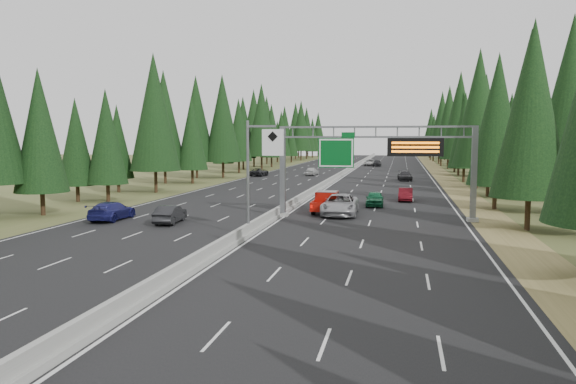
% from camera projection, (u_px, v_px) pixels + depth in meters
% --- Properties ---
extents(road, '(32.00, 260.00, 0.08)m').
position_uv_depth(road, '(337.00, 179.00, 92.90)').
color(road, black).
rests_on(road, ground).
extents(shoulder_right, '(3.60, 260.00, 0.06)m').
position_uv_depth(shoulder_right, '(448.00, 181.00, 89.39)').
color(shoulder_right, olive).
rests_on(shoulder_right, ground).
extents(shoulder_left, '(3.60, 260.00, 0.06)m').
position_uv_depth(shoulder_left, '(234.00, 178.00, 96.40)').
color(shoulder_left, '#475427').
rests_on(shoulder_left, ground).
extents(median_barrier, '(0.70, 260.00, 0.85)m').
position_uv_depth(median_barrier, '(337.00, 177.00, 92.86)').
color(median_barrier, gray).
rests_on(median_barrier, road).
extents(sign_gantry, '(16.75, 0.98, 7.80)m').
position_uv_depth(sign_gantry, '(383.00, 157.00, 46.62)').
color(sign_gantry, slate).
rests_on(sign_gantry, road).
extents(hov_sign_pole, '(2.80, 0.50, 8.00)m').
position_uv_depth(hov_sign_pole, '(256.00, 169.00, 38.64)').
color(hov_sign_pole, slate).
rests_on(hov_sign_pole, road).
extents(tree_row_right, '(11.88, 242.61, 18.95)m').
position_uv_depth(tree_row_right, '(487.00, 120.00, 78.46)').
color(tree_row_right, black).
rests_on(tree_row_right, ground).
extents(tree_row_left, '(12.44, 242.63, 18.72)m').
position_uv_depth(tree_row_left, '(209.00, 123.00, 96.46)').
color(tree_row_left, black).
rests_on(tree_row_left, ground).
extents(silver_minivan, '(3.20, 6.67, 1.83)m').
position_uv_depth(silver_minivan, '(340.00, 205.00, 49.58)').
color(silver_minivan, '#9C9CA0').
rests_on(silver_minivan, road).
extents(red_pickup, '(2.05, 5.73, 1.87)m').
position_uv_depth(red_pickup, '(326.00, 201.00, 51.64)').
color(red_pickup, black).
rests_on(red_pickup, road).
extents(car_ahead_green, '(1.86, 4.38, 1.48)m').
position_uv_depth(car_ahead_green, '(375.00, 199.00, 56.18)').
color(car_ahead_green, '#17653C').
rests_on(car_ahead_green, road).
extents(car_ahead_dkred, '(1.57, 4.26, 1.39)m').
position_uv_depth(car_ahead_dkred, '(406.00, 194.00, 60.70)').
color(car_ahead_dkred, '#560C13').
rests_on(car_ahead_dkred, road).
extents(car_ahead_dkgrey, '(2.50, 5.25, 1.48)m').
position_uv_depth(car_ahead_dkgrey, '(405.00, 176.00, 89.81)').
color(car_ahead_dkgrey, black).
rests_on(car_ahead_dkgrey, road).
extents(car_ahead_white, '(2.92, 5.74, 1.55)m').
position_uv_depth(car_ahead_white, '(370.00, 162.00, 137.51)').
color(car_ahead_white, '#BBBBBB').
rests_on(car_ahead_white, road).
extents(car_ahead_far, '(1.96, 4.65, 1.57)m').
position_uv_depth(car_ahead_far, '(377.00, 163.00, 134.65)').
color(car_ahead_far, black).
rests_on(car_ahead_far, road).
extents(car_onc_near, '(1.92, 4.50, 1.44)m').
position_uv_depth(car_onc_near, '(170.00, 214.00, 44.88)').
color(car_onc_near, black).
rests_on(car_onc_near, road).
extents(car_onc_blue, '(2.19, 5.31, 1.54)m').
position_uv_depth(car_onc_blue, '(112.00, 211.00, 46.62)').
color(car_onc_blue, navy).
rests_on(car_onc_blue, road).
extents(car_onc_white, '(2.16, 4.61, 1.52)m').
position_uv_depth(car_onc_white, '(312.00, 171.00, 102.00)').
color(car_onc_white, '#B7B7B7').
rests_on(car_onc_white, road).
extents(car_onc_far, '(2.70, 5.16, 1.39)m').
position_uv_depth(car_onc_far, '(259.00, 172.00, 100.31)').
color(car_onc_far, black).
rests_on(car_onc_far, road).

